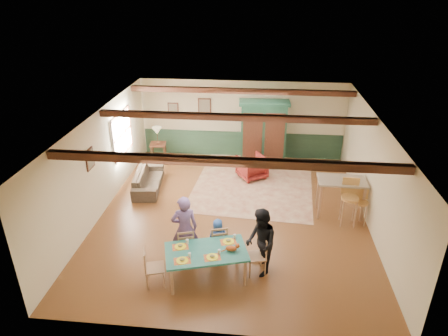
# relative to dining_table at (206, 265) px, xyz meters

# --- Properties ---
(floor) EXTENTS (8.00, 8.00, 0.00)m
(floor) POSITION_rel_dining_table_xyz_m (0.34, 2.56, -0.35)
(floor) COLOR brown
(floor) RESTS_ON ground
(wall_back) EXTENTS (7.00, 0.02, 2.70)m
(wall_back) POSITION_rel_dining_table_xyz_m (0.34, 6.56, 1.00)
(wall_back) COLOR beige
(wall_back) RESTS_ON floor
(wall_left) EXTENTS (0.02, 8.00, 2.70)m
(wall_left) POSITION_rel_dining_table_xyz_m (-3.16, 2.56, 1.00)
(wall_left) COLOR beige
(wall_left) RESTS_ON floor
(wall_right) EXTENTS (0.02, 8.00, 2.70)m
(wall_right) POSITION_rel_dining_table_xyz_m (3.84, 2.56, 1.00)
(wall_right) COLOR beige
(wall_right) RESTS_ON floor
(ceiling) EXTENTS (7.00, 8.00, 0.02)m
(ceiling) POSITION_rel_dining_table_xyz_m (0.34, 2.56, 2.35)
(ceiling) COLOR white
(ceiling) RESTS_ON wall_back
(wainscot_back) EXTENTS (6.95, 0.03, 0.90)m
(wainscot_back) POSITION_rel_dining_table_xyz_m (0.34, 6.54, 0.10)
(wainscot_back) COLOR #213C2A
(wainscot_back) RESTS_ON floor
(ceiling_beam_front) EXTENTS (6.95, 0.16, 0.16)m
(ceiling_beam_front) POSITION_rel_dining_table_xyz_m (0.34, 0.26, 2.26)
(ceiling_beam_front) COLOR black
(ceiling_beam_front) RESTS_ON ceiling
(ceiling_beam_mid) EXTENTS (6.95, 0.16, 0.16)m
(ceiling_beam_mid) POSITION_rel_dining_table_xyz_m (0.34, 2.96, 2.26)
(ceiling_beam_mid) COLOR black
(ceiling_beam_mid) RESTS_ON ceiling
(ceiling_beam_back) EXTENTS (6.95, 0.16, 0.16)m
(ceiling_beam_back) POSITION_rel_dining_table_xyz_m (0.34, 5.56, 2.26)
(ceiling_beam_back) COLOR black
(ceiling_beam_back) RESTS_ON ceiling
(window_left) EXTENTS (0.06, 1.60, 1.30)m
(window_left) POSITION_rel_dining_table_xyz_m (-3.13, 4.26, 1.20)
(window_left) COLOR white
(window_left) RESTS_ON wall_left
(picture_left_wall) EXTENTS (0.04, 0.42, 0.52)m
(picture_left_wall) POSITION_rel_dining_table_xyz_m (-3.13, 1.96, 1.40)
(picture_left_wall) COLOR gray
(picture_left_wall) RESTS_ON wall_left
(picture_back_a) EXTENTS (0.45, 0.04, 0.55)m
(picture_back_a) POSITION_rel_dining_table_xyz_m (-0.96, 6.53, 1.45)
(picture_back_a) COLOR gray
(picture_back_a) RESTS_ON wall_back
(picture_back_b) EXTENTS (0.38, 0.04, 0.48)m
(picture_back_b) POSITION_rel_dining_table_xyz_m (-2.06, 6.53, 1.30)
(picture_back_b) COLOR gray
(picture_back_b) RESTS_ON wall_back
(dining_table) EXTENTS (1.85, 1.35, 0.69)m
(dining_table) POSITION_rel_dining_table_xyz_m (0.00, 0.00, 0.00)
(dining_table) COLOR #1F6257
(dining_table) RESTS_ON floor
(dining_chair_far_left) EXTENTS (0.49, 0.50, 0.88)m
(dining_chair_far_left) POSITION_rel_dining_table_xyz_m (-0.54, 0.54, 0.09)
(dining_chair_far_left) COLOR #9C6F4E
(dining_chair_far_left) RESTS_ON floor
(dining_chair_far_right) EXTENTS (0.49, 0.50, 0.88)m
(dining_chair_far_right) POSITION_rel_dining_table_xyz_m (0.17, 0.74, 0.09)
(dining_chair_far_right) COLOR #9C6F4E
(dining_chair_far_right) RESTS_ON floor
(dining_chair_end_left) EXTENTS (0.50, 0.49, 0.88)m
(dining_chair_end_left) POSITION_rel_dining_table_xyz_m (-1.02, -0.29, 0.09)
(dining_chair_end_left) COLOR #9C6F4E
(dining_chair_end_left) RESTS_ON floor
(dining_chair_end_right) EXTENTS (0.50, 0.49, 0.88)m
(dining_chair_end_right) POSITION_rel_dining_table_xyz_m (1.02, 0.29, 0.09)
(dining_chair_end_right) COLOR #9C6F4E
(dining_chair_end_right) RESTS_ON floor
(person_man) EXTENTS (0.66, 0.53, 1.59)m
(person_man) POSITION_rel_dining_table_xyz_m (-0.56, 0.61, 0.45)
(person_man) COLOR #6A4F88
(person_man) RESTS_ON floor
(person_woman) EXTENTS (0.76, 0.87, 1.52)m
(person_woman) POSITION_rel_dining_table_xyz_m (1.11, 0.32, 0.42)
(person_woman) COLOR black
(person_woman) RESTS_ON floor
(person_child) EXTENTS (0.52, 0.41, 0.93)m
(person_child) POSITION_rel_dining_table_xyz_m (0.15, 0.81, 0.12)
(person_child) COLOR #244891
(person_child) RESTS_ON floor
(cat) EXTENTS (0.36, 0.22, 0.17)m
(cat) POSITION_rel_dining_table_xyz_m (0.51, 0.05, 0.43)
(cat) COLOR #CA5623
(cat) RESTS_ON dining_table
(place_setting_near_left) EXTENTS (0.43, 0.37, 0.11)m
(place_setting_near_left) POSITION_rel_dining_table_xyz_m (-0.42, -0.36, 0.40)
(place_setting_near_left) COLOR yellow
(place_setting_near_left) RESTS_ON dining_table
(place_setting_near_center) EXTENTS (0.43, 0.37, 0.11)m
(place_setting_near_center) POSITION_rel_dining_table_xyz_m (0.15, -0.20, 0.40)
(place_setting_near_center) COLOR yellow
(place_setting_near_center) RESTS_ON dining_table
(place_setting_far_left) EXTENTS (0.43, 0.37, 0.11)m
(place_setting_far_left) POSITION_rel_dining_table_xyz_m (-0.55, 0.08, 0.40)
(place_setting_far_left) COLOR yellow
(place_setting_far_left) RESTS_ON dining_table
(place_setting_far_right) EXTENTS (0.43, 0.37, 0.11)m
(place_setting_far_right) POSITION_rel_dining_table_xyz_m (0.42, 0.36, 0.40)
(place_setting_far_right) COLOR yellow
(place_setting_far_right) RESTS_ON dining_table
(area_rug) EXTENTS (3.83, 4.44, 0.01)m
(area_rug) POSITION_rel_dining_table_xyz_m (0.85, 4.47, -0.34)
(area_rug) COLOR beige
(area_rug) RESTS_ON floor
(armoire) EXTENTS (1.63, 0.72, 2.26)m
(armoire) POSITION_rel_dining_table_xyz_m (1.07, 5.74, 0.78)
(armoire) COLOR #163827
(armoire) RESTS_ON floor
(armchair) EXTENTS (1.09, 1.10, 0.73)m
(armchair) POSITION_rel_dining_table_xyz_m (0.76, 4.85, 0.02)
(armchair) COLOR #4F0F11
(armchair) RESTS_ON floor
(sofa) EXTENTS (0.94, 1.93, 0.54)m
(sofa) POSITION_rel_dining_table_xyz_m (-2.31, 3.83, -0.08)
(sofa) COLOR #372D22
(sofa) RESTS_ON floor
(end_table) EXTENTS (0.59, 0.59, 0.64)m
(end_table) POSITION_rel_dining_table_xyz_m (-2.50, 5.81, -0.02)
(end_table) COLOR black
(end_table) RESTS_ON floor
(table_lamp) EXTENTS (0.34, 0.34, 0.59)m
(table_lamp) POSITION_rel_dining_table_xyz_m (-2.50, 5.81, 0.59)
(table_lamp) COLOR #C5B87F
(table_lamp) RESTS_ON end_table
(counter_table) EXTENTS (1.26, 0.75, 1.04)m
(counter_table) POSITION_rel_dining_table_xyz_m (3.16, 2.87, 0.17)
(counter_table) COLOR #B3A48B
(counter_table) RESTS_ON floor
(bar_stool_left) EXTENTS (0.47, 0.51, 1.24)m
(bar_stool_left) POSITION_rel_dining_table_xyz_m (3.31, 2.41, 0.28)
(bar_stool_left) COLOR tan
(bar_stool_left) RESTS_ON floor
(bar_stool_right) EXTENTS (0.39, 0.42, 1.00)m
(bar_stool_right) POSITION_rel_dining_table_xyz_m (3.62, 2.47, 0.15)
(bar_stool_right) COLOR tan
(bar_stool_right) RESTS_ON floor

